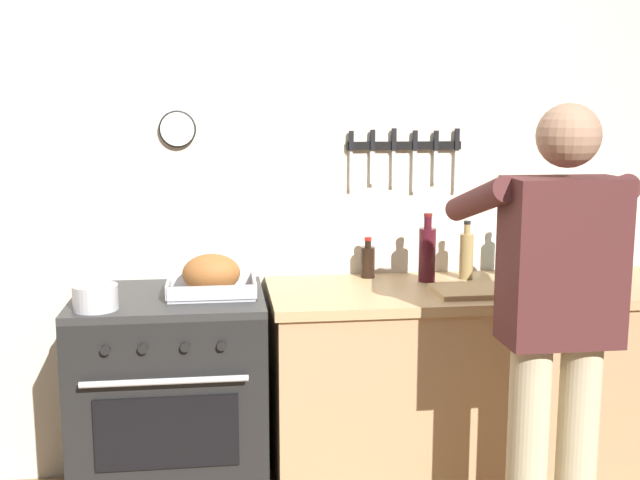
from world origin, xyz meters
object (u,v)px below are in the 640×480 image
(roasting_pan, at_px, (211,277))
(saucepan, at_px, (95,297))
(person_cook, at_px, (556,315))
(cutting_board, at_px, (479,291))
(bottle_vinegar, at_px, (466,255))
(stove, at_px, (172,402))
(bottle_soy_sauce, at_px, (368,261))
(bottle_wine_red, at_px, (427,253))
(bottle_dish_soap, at_px, (506,252))

(roasting_pan, xyz_separation_m, saucepan, (-0.43, -0.17, -0.03))
(person_cook, bearing_deg, cutting_board, 2.01)
(bottle_vinegar, bearing_deg, stove, -173.41)
(cutting_board, distance_m, bottle_soy_sauce, 0.53)
(person_cook, distance_m, bottle_wine_red, 0.83)
(person_cook, height_order, bottle_soy_sauce, person_cook)
(person_cook, distance_m, saucepan, 1.66)
(saucepan, bearing_deg, cutting_board, 2.82)
(bottle_vinegar, xyz_separation_m, bottle_soy_sauce, (-0.42, 0.08, -0.03))
(stove, xyz_separation_m, cutting_board, (1.25, -0.12, 0.46))
(saucepan, bearing_deg, bottle_wine_red, 13.18)
(cutting_board, xyz_separation_m, bottle_soy_sauce, (-0.39, 0.35, 0.06))
(roasting_pan, height_order, bottle_soy_sauce, bottle_soy_sauce)
(roasting_pan, height_order, bottle_dish_soap, bottle_dish_soap)
(saucepan, relative_size, bottle_soy_sauce, 0.92)
(roasting_pan, relative_size, bottle_dish_soap, 1.39)
(cutting_board, distance_m, bottle_vinegar, 0.29)
(bottle_wine_red, bearing_deg, bottle_dish_soap, 11.68)
(bottle_vinegar, distance_m, bottle_dish_soap, 0.21)
(saucepan, xyz_separation_m, bottle_dish_soap, (1.74, 0.40, 0.06))
(bottle_soy_sauce, relative_size, bottle_wine_red, 0.61)
(saucepan, bearing_deg, bottle_vinegar, 12.68)
(bottle_vinegar, bearing_deg, saucepan, -167.32)
(stove, height_order, bottle_vinegar, bottle_vinegar)
(saucepan, distance_m, bottle_wine_red, 1.39)
(roasting_pan, distance_m, bottle_wine_red, 0.94)
(bottle_dish_soap, bearing_deg, stove, -172.36)
(stove, bearing_deg, bottle_wine_red, 6.21)
(cutting_board, relative_size, bottle_soy_sauce, 2.00)
(person_cook, bearing_deg, saucepan, 66.33)
(bottle_dish_soap, bearing_deg, roasting_pan, -170.35)
(roasting_pan, xyz_separation_m, bottle_vinegar, (1.11, 0.17, 0.03))
(saucepan, distance_m, bottle_vinegar, 1.57)
(saucepan, relative_size, bottle_vinegar, 0.65)
(cutting_board, bearing_deg, stove, 174.36)
(cutting_board, relative_size, bottle_dish_soap, 1.42)
(stove, height_order, bottle_dish_soap, bottle_dish_soap)
(roasting_pan, height_order, cutting_board, roasting_pan)
(stove, bearing_deg, cutting_board, -5.64)
(stove, bearing_deg, saucepan, -142.20)
(bottle_dish_soap, bearing_deg, person_cook, -99.46)
(bottle_wine_red, bearing_deg, person_cook, -73.10)
(saucepan, relative_size, bottle_dish_soap, 0.66)
(bottle_wine_red, bearing_deg, cutting_board, -57.95)
(bottle_wine_red, bearing_deg, bottle_soy_sauce, 155.22)
(stove, height_order, bottle_soy_sauce, bottle_soy_sauce)
(bottle_vinegar, height_order, bottle_dish_soap, bottle_vinegar)
(saucepan, bearing_deg, stove, 37.80)
(bottle_soy_sauce, relative_size, bottle_dish_soap, 0.71)
(bottle_wine_red, bearing_deg, roasting_pan, -171.19)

